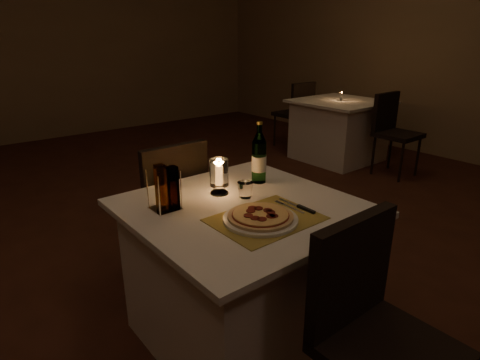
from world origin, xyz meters
TOP-DOWN VIEW (x-y plane):
  - floor at (0.00, 0.00)m, footprint 8.00×10.00m
  - wall_back at (0.00, 5.01)m, footprint 8.00×0.02m
  - main_table at (-0.09, -0.16)m, footprint 1.00×1.00m
  - chair_near at (-0.09, -0.87)m, footprint 0.42×0.42m
  - chair_far at (-0.09, 0.56)m, footprint 0.42×0.42m
  - placemat at (-0.11, -0.34)m, footprint 0.45×0.34m
  - plate at (-0.14, -0.34)m, footprint 0.32×0.32m
  - pizza at (-0.14, -0.34)m, footprint 0.28×0.28m
  - fork at (0.05, -0.30)m, footprint 0.02×0.18m
  - knife at (0.09, -0.36)m, footprint 0.02×0.22m
  - tumbler at (-0.02, -0.09)m, footprint 0.08×0.08m
  - water_bottle at (0.18, 0.04)m, footprint 0.08×0.08m
  - hurricane_candle at (-0.09, 0.03)m, footprint 0.09×0.09m
  - cruet_caddy at (-0.39, 0.02)m, footprint 0.12×0.12m
  - neighbor_table_right at (2.86, 1.56)m, footprint 1.00×1.00m
  - neighbor_chair_ra at (2.86, 0.85)m, footprint 0.42×0.42m
  - neighbor_chair_rb at (2.86, 2.28)m, footprint 0.42×0.42m
  - neighbor_candle_right at (2.86, 1.56)m, footprint 0.03×0.03m

SIDE VIEW (x-z plane):
  - floor at x=0.00m, z-range -0.02..0.00m
  - main_table at x=-0.09m, z-range 0.00..0.74m
  - neighbor_table_right at x=2.86m, z-range 0.00..0.74m
  - chair_near at x=-0.09m, z-range 0.10..1.00m
  - chair_far at x=-0.09m, z-range 0.10..1.00m
  - neighbor_chair_ra at x=2.86m, z-range 0.10..1.00m
  - neighbor_chair_rb at x=2.86m, z-range 0.10..1.00m
  - placemat at x=-0.11m, z-range 0.74..0.74m
  - fork at x=0.05m, z-range 0.74..0.75m
  - knife at x=0.09m, z-range 0.74..0.76m
  - plate at x=-0.14m, z-range 0.74..0.76m
  - pizza at x=-0.14m, z-range 0.76..0.78m
  - tumbler at x=-0.02m, z-range 0.74..0.82m
  - neighbor_candle_right at x=2.86m, z-range 0.73..0.84m
  - cruet_caddy at x=-0.39m, z-range 0.73..0.94m
  - hurricane_candle at x=-0.09m, z-range 0.76..0.94m
  - water_bottle at x=0.18m, z-range 0.71..1.04m
  - wall_back at x=0.00m, z-range 0.00..3.00m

